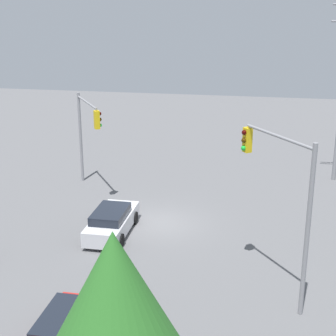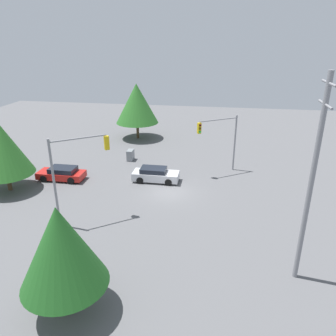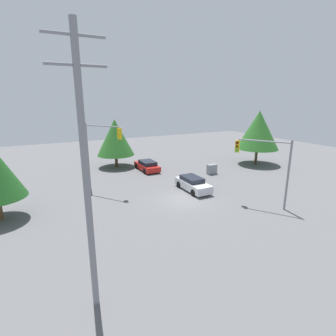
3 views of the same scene
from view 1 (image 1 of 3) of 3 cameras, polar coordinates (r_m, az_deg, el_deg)
name	(u,v)px [view 1 (image 1 of 3)]	position (r m, az deg, el deg)	size (l,w,h in m)	color
ground_plane	(160,223)	(28.02, -0.93, -6.15)	(80.00, 80.00, 0.00)	#5B5B5E
sedan_silver	(112,221)	(26.71, -6.25, -5.91)	(1.90, 4.51, 1.40)	silver
sedan_red	(65,334)	(18.79, -11.35, -17.61)	(2.01, 4.60, 1.31)	red
traffic_signal_main	(87,126)	(32.13, -8.98, 4.57)	(2.73, 3.90, 5.93)	gray
traffic_signal_cross	(282,187)	(20.23, 12.53, -2.07)	(2.77, 3.59, 6.83)	gray
tree_corner	(116,322)	(13.10, -5.82, -16.59)	(4.99, 4.99, 6.48)	#4C3823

